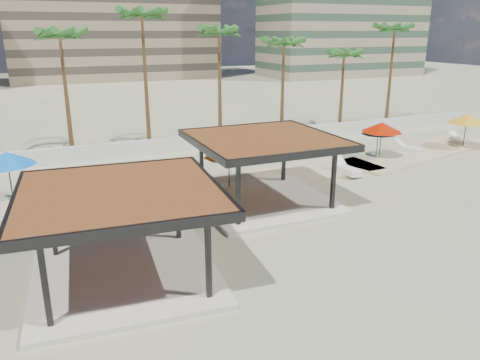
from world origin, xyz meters
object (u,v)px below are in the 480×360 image
object	(u,v)px
pavilion_central	(264,164)
umbrella_c	(382,127)
umbrella_a	(7,159)
lounger_a	(178,193)
lounger_d	(459,140)
lounger_b	(346,169)
lounger_c	(409,149)
pavilion_west	(122,226)

from	to	relation	value
pavilion_central	umbrella_c	world-z (taller)	pavilion_central
umbrella_a	lounger_a	size ratio (longest dim) A/B	1.68
lounger_a	lounger_d	world-z (taller)	lounger_d
pavilion_central	umbrella_a	distance (m)	13.73
umbrella_a	lounger_d	bearing A→B (deg)	0.70
umbrella_c	lounger_b	bearing A→B (deg)	-154.00
pavilion_central	lounger_d	size ratio (longest dim) A/B	3.35
umbrella_c	lounger_a	size ratio (longest dim) A/B	1.72
lounger_d	lounger_b	bearing A→B (deg)	112.39
lounger_a	lounger_d	bearing A→B (deg)	-104.10
umbrella_a	lounger_b	xyz separation A→B (m)	(19.77, -2.98, -2.07)
lounger_a	lounger_c	bearing A→B (deg)	-103.39
pavilion_west	lounger_b	bearing A→B (deg)	31.04
lounger_a	lounger_d	distance (m)	25.08
umbrella_a	umbrella_c	bearing A→B (deg)	-1.92
umbrella_c	lounger_c	bearing A→B (deg)	11.40
umbrella_a	umbrella_c	world-z (taller)	umbrella_a
lounger_c	pavilion_central	bearing A→B (deg)	85.48
umbrella_a	lounger_d	world-z (taller)	umbrella_a
lounger_d	pavilion_west	bearing A→B (deg)	119.39
lounger_b	lounger_c	xyz separation A→B (m)	(7.78, 2.84, -0.02)
pavilion_central	lounger_c	world-z (taller)	pavilion_central
pavilion_west	lounger_d	bearing A→B (deg)	25.42
lounger_a	pavilion_central	bearing A→B (deg)	-143.05
pavilion_west	lounger_b	world-z (taller)	pavilion_west
lounger_c	lounger_d	xyz separation A→B (m)	(5.80, 0.55, -0.01)
lounger_d	lounger_c	bearing A→B (deg)	103.79
lounger_b	lounger_d	size ratio (longest dim) A/B	1.08
pavilion_west	pavilion_central	bearing A→B (deg)	36.78
lounger_c	lounger_d	size ratio (longest dim) A/B	1.04
pavilion_west	lounger_c	xyz separation A→B (m)	(23.36, 10.66, -1.77)
pavilion_west	lounger_c	world-z (taller)	pavilion_west
lounger_c	umbrella_c	bearing A→B (deg)	77.27
pavilion_central	lounger_d	world-z (taller)	pavilion_central
pavilion_central	umbrella_a	size ratio (longest dim) A/B	2.17
pavilion_west	umbrella_c	world-z (taller)	pavilion_west
pavilion_west	umbrella_c	xyz separation A→B (m)	(20.03, 9.99, 0.26)
umbrella_c	lounger_c	distance (m)	3.95
umbrella_a	lounger_d	size ratio (longest dim) A/B	1.54
lounger_a	lounger_b	bearing A→B (deg)	-111.84
pavilion_west	lounger_a	distance (m)	9.10
lounger_b	lounger_d	bearing A→B (deg)	-76.75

